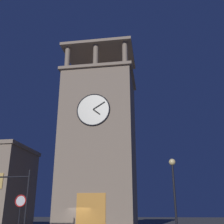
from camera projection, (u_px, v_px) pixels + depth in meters
name	position (u px, v px, depth m)	size (l,w,h in m)	color
clocktower	(99.00, 144.00, 35.79)	(9.57, 8.20, 25.93)	gray
traffic_signal_near	(15.00, 193.00, 22.00)	(3.20, 0.41, 5.27)	black
street_lamp	(174.00, 184.00, 18.13)	(0.44, 0.44, 5.43)	black
no_horn_sign	(20.00, 205.00, 17.84)	(0.78, 0.14, 3.12)	black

